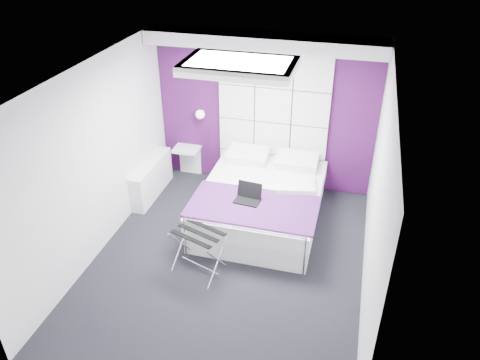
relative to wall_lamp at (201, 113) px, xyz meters
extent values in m
plane|color=black|center=(1.05, -2.06, -1.22)|extent=(4.40, 4.40, 0.00)
plane|color=white|center=(1.05, -2.06, 1.38)|extent=(4.40, 4.40, 0.00)
plane|color=white|center=(1.05, 0.14, 0.08)|extent=(3.60, 0.00, 3.60)
plane|color=white|center=(-0.75, -2.06, 0.08)|extent=(0.00, 4.40, 4.40)
plane|color=white|center=(2.85, -2.06, 0.08)|extent=(0.00, 4.40, 4.40)
cube|color=#3F0F42|center=(1.05, 0.13, 0.08)|extent=(3.58, 0.02, 2.58)
cube|color=white|center=(1.05, -0.11, 1.28)|extent=(3.58, 0.50, 0.20)
sphere|color=white|center=(0.00, 0.00, 0.00)|extent=(0.15, 0.15, 0.15)
cube|color=white|center=(-0.64, -0.76, -0.92)|extent=(0.22, 1.20, 0.60)
cube|color=white|center=(1.27, -1.02, -1.06)|extent=(1.70, 2.12, 0.32)
cube|color=white|center=(1.27, -1.02, -0.77)|extent=(1.74, 2.16, 0.26)
cube|color=#3E1348|center=(1.27, -1.55, -0.62)|extent=(1.80, 0.95, 0.03)
cube|color=white|center=(-0.28, -0.04, -0.68)|extent=(0.44, 0.34, 0.05)
cube|color=black|center=(0.74, -2.33, -0.61)|extent=(0.63, 0.46, 0.01)
cube|color=black|center=(1.17, -1.46, -0.60)|extent=(0.35, 0.25, 0.02)
cube|color=black|center=(1.17, -1.34, -0.47)|extent=(0.35, 0.01, 0.24)
camera|label=1|loc=(2.48, -6.80, 3.03)|focal=35.00mm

